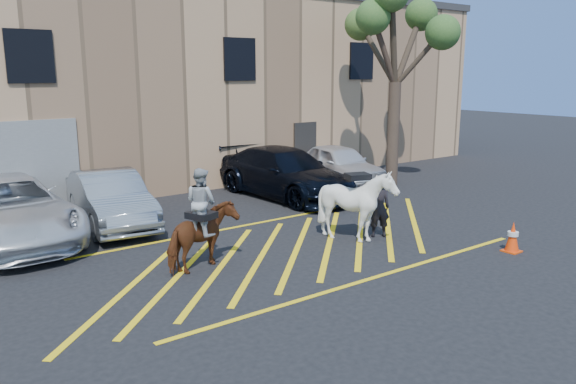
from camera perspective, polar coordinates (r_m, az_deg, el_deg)
ground at (r=13.82m, az=0.16°, el=-5.47°), size 90.00×90.00×0.00m
car_white_pickup at (r=15.55m, az=-26.69°, el=-1.68°), size 2.80×5.90×1.63m
car_silver_sedan at (r=16.16m, az=-17.60°, el=-0.70°), size 2.04×4.67×1.49m
car_blue_suv at (r=18.99m, az=-0.30°, el=1.97°), size 2.63×5.79×1.64m
car_white_suv at (r=21.34m, az=5.20°, el=2.83°), size 2.30×4.54×1.48m
handler at (r=14.54m, az=9.22°, el=-1.55°), size 0.68×0.61×1.56m
warehouse at (r=23.87m, az=-17.71°, el=10.33°), size 32.42×10.20×7.30m
hatching_zone at (r=13.59m, az=0.92°, el=-5.75°), size 12.60×5.12×0.01m
mounted_bay at (r=12.13m, az=-8.74°, el=-3.73°), size 1.83×1.25×2.22m
saddled_white at (r=14.07m, az=7.03°, el=-1.30°), size 1.96×2.08×1.86m
traffic_cone at (r=14.29m, az=21.86°, el=-4.24°), size 0.39×0.39×0.73m
tree at (r=21.02m, az=11.03°, el=16.07°), size 3.99×4.37×7.31m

